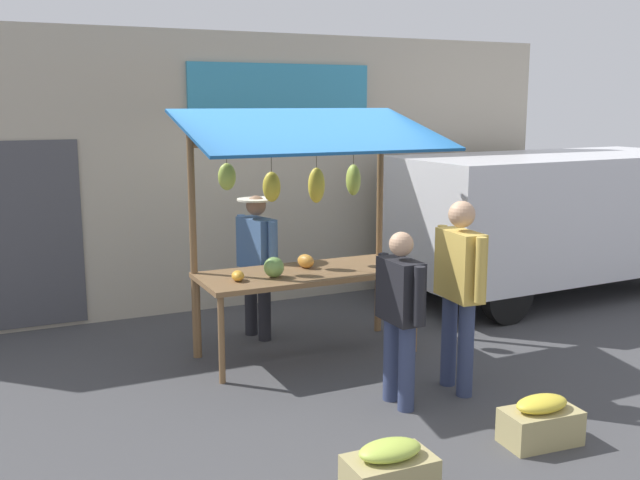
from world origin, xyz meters
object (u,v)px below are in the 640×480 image
shopper_with_shopping_bag (459,281)px  vendor_with_sunhat (257,255)px  market_stall (306,206)px  produce_crate_side (390,473)px  produce_crate_near (541,422)px  parked_van (545,212)px  shopper_in_striped_shirt (400,308)px

shopper_with_shopping_bag → vendor_with_sunhat: bearing=30.6°
market_stall → produce_crate_side: market_stall is taller
vendor_with_sunhat → produce_crate_side: bearing=-21.0°
vendor_with_sunhat → shopper_with_shopping_bag: bearing=12.0°
market_stall → produce_crate_near: bearing=106.5°
market_stall → produce_crate_near: market_stall is taller
shopper_with_shopping_bag → parked_van: (-3.04, -2.32, 0.11)m
parked_van → produce_crate_near: (3.09, 3.47, -0.95)m
shopper_in_striped_shirt → parked_van: bearing=-57.4°
shopper_in_striped_shirt → shopper_with_shopping_bag: bearing=-84.5°
parked_van → produce_crate_side: parked_van is taller
vendor_with_sunhat → parked_van: parked_van is taller
market_stall → shopper_in_striped_shirt: bearing=96.7°
shopper_in_striped_shirt → parked_van: 4.40m
produce_crate_near → shopper_with_shopping_bag: bearing=-92.3°
shopper_with_shopping_bag → produce_crate_side: size_ratio=2.94×
vendor_with_sunhat → produce_crate_near: 3.58m
vendor_with_sunhat → shopper_with_shopping_bag: (-1.08, 2.19, 0.08)m
shopper_in_striped_shirt → produce_crate_near: shopper_in_striped_shirt is taller
vendor_with_sunhat → shopper_in_striped_shirt: bearing=-3.3°
parked_van → vendor_with_sunhat: bearing=-0.5°
market_stall → shopper_in_striped_shirt: 1.69m
vendor_with_sunhat → shopper_with_shopping_bag: size_ratio=0.92×
shopper_in_striped_shirt → parked_van: size_ratio=0.34×
shopper_with_shopping_bag → produce_crate_side: shopper_with_shopping_bag is taller
produce_crate_near → market_stall: bearing=-73.5°
market_stall → parked_van: bearing=-167.6°
vendor_with_sunhat → produce_crate_near: vendor_with_sunhat is taller
market_stall → shopper_with_shopping_bag: size_ratio=1.45×
parked_van → produce_crate_side: size_ratio=7.64×
shopper_in_striped_shirt → market_stall: bearing=6.4°
produce_crate_near → produce_crate_side: produce_crate_side is taller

